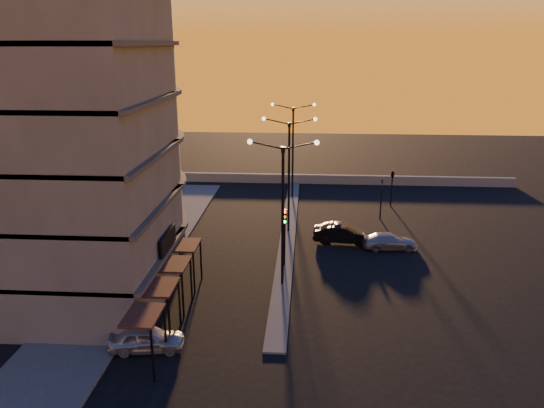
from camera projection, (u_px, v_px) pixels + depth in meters
The scene contains 14 objects.
ground at pixel (282, 285), 34.30m from camera, with size 120.00×120.00×0.00m, color black.
sidewalk_west at pixel (142, 256), 38.79m from camera, with size 5.00×40.00×0.12m, color #4C4C49.
median at pixel (288, 231), 43.82m from camera, with size 1.20×36.00×0.12m, color #4C4C49.
parapet at pixel (312, 179), 58.83m from camera, with size 44.00×0.50×1.00m, color gray.
building at pixel (51, 97), 31.76m from camera, with size 14.35×17.08×25.00m.
streetlamp_near at pixel (283, 202), 32.66m from camera, with size 4.32×0.32×9.51m.
streetlamp_mid at pixel (289, 166), 42.20m from camera, with size 4.32×0.32×9.51m.
streetlamp_far at pixel (293, 143), 51.74m from camera, with size 4.32×0.32×9.51m.
traffic_light_main at pixel (285, 228), 36.19m from camera, with size 0.28×0.44×4.25m.
signal_east_a at pixel (381, 198), 46.56m from camera, with size 0.13×0.16×3.60m.
signal_east_b at pixel (393, 175), 49.94m from camera, with size 0.42×1.99×3.60m.
car_hatchback at pixel (147, 339), 26.89m from camera, with size 1.53×3.80×1.29m, color #B4B5BD.
car_sedan at pixel (342, 233), 41.39m from camera, with size 1.57×4.51×1.49m, color black.
car_wagon at pixel (390, 241), 40.16m from camera, with size 1.67×4.10×1.19m, color #A5A7AD.
Camera 1 is at (1.49, -31.23, 15.06)m, focal length 35.00 mm.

